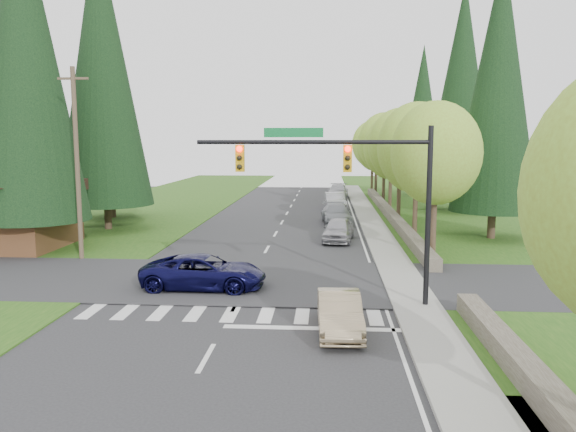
# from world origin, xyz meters

# --- Properties ---
(ground) EXTENTS (120.00, 120.00, 0.00)m
(ground) POSITION_xyz_m (0.00, 0.00, 0.00)
(ground) COLOR #28282B
(ground) RESTS_ON ground
(grass_east) EXTENTS (14.00, 110.00, 0.06)m
(grass_east) POSITION_xyz_m (13.00, 20.00, 0.03)
(grass_east) COLOR #214D14
(grass_east) RESTS_ON ground
(grass_west) EXTENTS (14.00, 110.00, 0.06)m
(grass_west) POSITION_xyz_m (-13.00, 20.00, 0.03)
(grass_west) COLOR #214D14
(grass_west) RESTS_ON ground
(cross_street) EXTENTS (120.00, 8.00, 0.10)m
(cross_street) POSITION_xyz_m (0.00, 8.00, 0.00)
(cross_street) COLOR #28282B
(cross_street) RESTS_ON ground
(sidewalk_east) EXTENTS (1.80, 80.00, 0.13)m
(sidewalk_east) POSITION_xyz_m (6.90, 22.00, 0.07)
(sidewalk_east) COLOR gray
(sidewalk_east) RESTS_ON ground
(curb_east) EXTENTS (0.20, 80.00, 0.13)m
(curb_east) POSITION_xyz_m (6.05, 22.00, 0.07)
(curb_east) COLOR gray
(curb_east) RESTS_ON ground
(stone_wall_south) EXTENTS (0.70, 14.00, 0.70)m
(stone_wall_south) POSITION_xyz_m (8.60, -3.00, 0.35)
(stone_wall_south) COLOR #4C4438
(stone_wall_south) RESTS_ON ground
(stone_wall_north) EXTENTS (0.70, 40.00, 0.70)m
(stone_wall_north) POSITION_xyz_m (8.60, 30.00, 0.35)
(stone_wall_north) COLOR #4C4438
(stone_wall_north) RESTS_ON ground
(traffic_signal) EXTENTS (8.70, 0.37, 6.80)m
(traffic_signal) POSITION_xyz_m (4.37, 4.50, 4.98)
(traffic_signal) COLOR black
(traffic_signal) RESTS_ON ground
(brown_building) EXTENTS (8.40, 8.40, 5.40)m
(brown_building) POSITION_xyz_m (-15.00, 15.00, 3.14)
(brown_building) COLOR #4C2D19
(brown_building) RESTS_ON ground
(utility_pole) EXTENTS (1.60, 0.24, 10.00)m
(utility_pole) POSITION_xyz_m (-9.50, 12.00, 5.14)
(utility_pole) COLOR #473828
(utility_pole) RESTS_ON ground
(decid_tree_0) EXTENTS (4.80, 4.80, 8.37)m
(decid_tree_0) POSITION_xyz_m (9.20, 14.00, 5.60)
(decid_tree_0) COLOR #38281C
(decid_tree_0) RESTS_ON ground
(decid_tree_1) EXTENTS (5.20, 5.20, 8.80)m
(decid_tree_1) POSITION_xyz_m (9.30, 21.00, 5.80)
(decid_tree_1) COLOR #38281C
(decid_tree_1) RESTS_ON ground
(decid_tree_2) EXTENTS (5.00, 5.00, 8.82)m
(decid_tree_2) POSITION_xyz_m (9.10, 28.00, 5.93)
(decid_tree_2) COLOR #38281C
(decid_tree_2) RESTS_ON ground
(decid_tree_3) EXTENTS (5.00, 5.00, 8.55)m
(decid_tree_3) POSITION_xyz_m (9.20, 35.00, 5.66)
(decid_tree_3) COLOR #38281C
(decid_tree_3) RESTS_ON ground
(decid_tree_4) EXTENTS (5.40, 5.40, 9.18)m
(decid_tree_4) POSITION_xyz_m (9.30, 42.00, 6.06)
(decid_tree_4) COLOR #38281C
(decid_tree_4) RESTS_ON ground
(decid_tree_5) EXTENTS (4.80, 4.80, 8.30)m
(decid_tree_5) POSITION_xyz_m (9.10, 49.00, 5.53)
(decid_tree_5) COLOR #38281C
(decid_tree_5) RESTS_ON ground
(decid_tree_6) EXTENTS (5.20, 5.20, 8.86)m
(decid_tree_6) POSITION_xyz_m (9.20, 56.00, 5.86)
(decid_tree_6) COLOR #38281C
(decid_tree_6) RESTS_ON ground
(conifer_w_a) EXTENTS (6.12, 6.12, 19.80)m
(conifer_w_a) POSITION_xyz_m (-13.00, 14.00, 10.79)
(conifer_w_a) COLOR #38281C
(conifer_w_a) RESTS_ON ground
(conifer_w_b) EXTENTS (5.44, 5.44, 17.80)m
(conifer_w_b) POSITION_xyz_m (-16.00, 18.00, 9.79)
(conifer_w_b) COLOR #38281C
(conifer_w_b) RESTS_ON ground
(conifer_w_c) EXTENTS (6.46, 6.46, 20.80)m
(conifer_w_c) POSITION_xyz_m (-12.00, 22.00, 11.29)
(conifer_w_c) COLOR #38281C
(conifer_w_c) RESTS_ON ground
(conifer_w_e) EXTENTS (5.78, 5.78, 18.80)m
(conifer_w_e) POSITION_xyz_m (-14.00, 28.00, 10.29)
(conifer_w_e) COLOR #38281C
(conifer_w_e) RESTS_ON ground
(conifer_e_a) EXTENTS (5.44, 5.44, 17.80)m
(conifer_e_a) POSITION_xyz_m (14.00, 20.00, 9.79)
(conifer_e_a) COLOR #38281C
(conifer_e_a) RESTS_ON ground
(conifer_e_b) EXTENTS (6.12, 6.12, 19.80)m
(conifer_e_b) POSITION_xyz_m (15.00, 34.00, 10.79)
(conifer_e_b) COLOR #38281C
(conifer_e_b) RESTS_ON ground
(conifer_e_c) EXTENTS (5.10, 5.10, 16.80)m
(conifer_e_c) POSITION_xyz_m (14.00, 48.00, 9.29)
(conifer_e_c) COLOR #38281C
(conifer_e_c) RESTS_ON ground
(sedan_champagne) EXTENTS (1.54, 4.01, 1.30)m
(sedan_champagne) POSITION_xyz_m (3.90, 1.49, 0.65)
(sedan_champagne) COLOR tan
(sedan_champagne) RESTS_ON ground
(suv_navy) EXTENTS (5.27, 2.48, 1.46)m
(suv_navy) POSITION_xyz_m (-1.72, 6.59, 0.73)
(suv_navy) COLOR #0B0A34
(suv_navy) RESTS_ON ground
(parked_car_a) EXTENTS (2.25, 4.50, 1.47)m
(parked_car_a) POSITION_xyz_m (4.20, 18.45, 0.74)
(parked_car_a) COLOR #9F9EA3
(parked_car_a) RESTS_ON ground
(parked_car_b) EXTENTS (2.48, 5.22, 1.47)m
(parked_car_b) POSITION_xyz_m (4.20, 26.04, 0.73)
(parked_car_b) COLOR gray
(parked_car_b) RESTS_ON ground
(parked_car_c) EXTENTS (2.06, 5.01, 1.61)m
(parked_car_c) POSITION_xyz_m (4.20, 34.23, 0.81)
(parked_car_c) COLOR #B4B4B9
(parked_car_c) RESTS_ON ground
(parked_car_d) EXTENTS (2.00, 4.16, 1.37)m
(parked_car_d) POSITION_xyz_m (4.20, 37.16, 0.69)
(parked_car_d) COLOR white
(parked_car_d) RESTS_ON ground
(parked_car_e) EXTENTS (2.40, 5.44, 1.56)m
(parked_car_e) POSITION_xyz_m (4.67, 44.92, 0.78)
(parked_car_e) COLOR #A2A3A7
(parked_car_e) RESTS_ON ground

